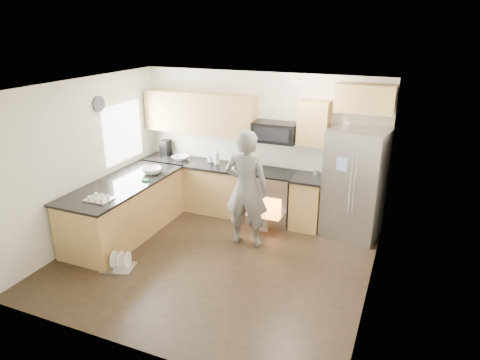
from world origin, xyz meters
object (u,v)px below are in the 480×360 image
at_px(dish_rack, 118,264).
at_px(person, 246,189).
at_px(refrigerator, 355,184).
at_px(stove_range, 272,185).

bearing_deg(dish_rack, person, 44.87).
distance_m(refrigerator, person, 1.81).
xyz_separation_m(stove_range, person, (-0.10, -0.97, 0.27)).
height_order(stove_range, refrigerator, refrigerator).
distance_m(person, dish_rack, 2.22).
relative_size(stove_range, refrigerator, 0.98).
bearing_deg(person, refrigerator, -153.49).
height_order(refrigerator, person, person).
xyz_separation_m(refrigerator, person, (-1.52, -0.98, 0.04)).
bearing_deg(person, stove_range, -102.02).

